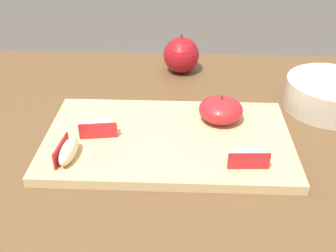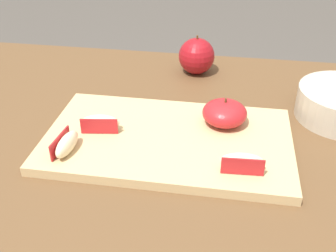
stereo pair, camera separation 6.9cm
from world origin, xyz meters
name	(u,v)px [view 2 (the right image)]	position (x,y,z in m)	size (l,w,h in m)	color
dining_table	(164,190)	(0.00, 0.00, 0.65)	(1.24, 0.80, 0.77)	brown
cutting_board	(168,140)	(0.01, -0.01, 0.78)	(0.42, 0.25, 0.02)	tan
apple_half_skin_up	(225,113)	(0.10, 0.05, 0.81)	(0.08, 0.08, 0.05)	#B21E23
apple_wedge_right	(242,162)	(0.13, -0.08, 0.80)	(0.07, 0.03, 0.03)	beige
apple_wedge_left	(100,123)	(-0.11, -0.01, 0.80)	(0.07, 0.03, 0.03)	beige
apple_wedge_front	(66,144)	(-0.14, -0.08, 0.80)	(0.03, 0.07, 0.03)	beige
whole_apple_red_delicious	(197,56)	(0.03, 0.29, 0.81)	(0.08, 0.08, 0.09)	maroon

